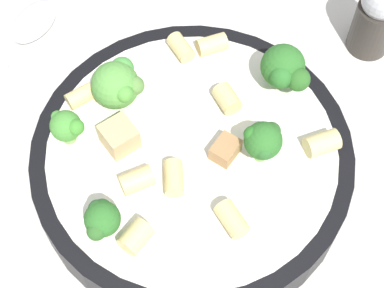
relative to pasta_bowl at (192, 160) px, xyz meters
The scene contains 20 objects.
ground_plane 0.02m from the pasta_bowl, ahead, with size 2.00×2.00×0.00m, color beige.
pasta_bowl is the anchor object (origin of this frame).
broccoli_floret_0 0.07m from the pasta_bowl, 36.76° to the right, with size 0.03×0.03×0.04m.
broccoli_floret_1 0.10m from the pasta_bowl, 143.80° to the left, with size 0.02×0.03×0.03m.
broccoli_floret_2 0.09m from the pasta_bowl, 111.82° to the left, with size 0.04×0.04×0.04m.
broccoli_floret_3 0.10m from the pasta_bowl, 163.61° to the right, with size 0.03×0.03×0.03m.
broccoli_floret_4 0.10m from the pasta_bowl, ahead, with size 0.04×0.04×0.04m.
rigatoni_0 0.04m from the pasta_bowl, 146.46° to the right, with size 0.01×0.01×0.03m, color #E0C67F.
rigatoni_1 0.09m from the pasta_bowl, 148.07° to the right, with size 0.02×0.02×0.02m, color #E0C67F.
rigatoni_2 0.10m from the pasta_bowl, 65.43° to the left, with size 0.01×0.01×0.02m, color #E0C67F.
rigatoni_3 0.07m from the pasta_bowl, 95.18° to the right, with size 0.02×0.02×0.03m, color #E0C67F.
rigatoni_4 0.10m from the pasta_bowl, 122.62° to the left, with size 0.01×0.01×0.02m, color #E0C67F.
rigatoni_5 0.10m from the pasta_bowl, 29.37° to the right, with size 0.02×0.02×0.03m, color #E0C67F.
rigatoni_6 0.10m from the pasta_bowl, 50.13° to the left, with size 0.02×0.02×0.03m, color #E0C67F.
rigatoni_7 0.06m from the pasta_bowl, behind, with size 0.02×0.02×0.02m, color #E0C67F.
rigatoni_8 0.06m from the pasta_bowl, 26.65° to the left, with size 0.02×0.02×0.02m, color #E0C67F.
chicken_chunk_0 0.06m from the pasta_bowl, 143.39° to the left, with size 0.03×0.02×0.02m, color tan.
chicken_chunk_1 0.03m from the pasta_bowl, 37.60° to the right, with size 0.02×0.02×0.01m, color #A87A4C.
pepper_shaker 0.21m from the pasta_bowl, ahead, with size 0.04×0.04×0.08m.
spoon 0.21m from the pasta_bowl, 109.00° to the left, with size 0.16×0.12×0.01m.
Camera 1 is at (-0.13, -0.22, 0.48)m, focal length 60.00 mm.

